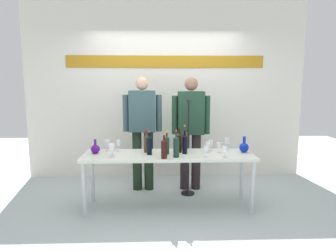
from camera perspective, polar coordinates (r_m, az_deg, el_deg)
name	(u,v)px	position (r m, az deg, el deg)	size (l,w,h in m)	color
ground_plane	(168,207)	(4.20, 0.08, -14.98)	(10.00, 10.00, 0.00)	#ABB7B7
back_wall	(165,90)	(5.23, -0.49, 6.70)	(4.72, 0.11, 3.00)	silver
display_table	(168,158)	(3.97, 0.08, -6.12)	(2.22, 0.59, 0.73)	silver
decanter_blue_left	(95,149)	(4.07, -13.51, -4.19)	(0.12, 0.12, 0.19)	#4F1286
decanter_blue_right	(244,147)	(4.15, 14.11, -3.86)	(0.13, 0.13, 0.21)	#0A27B6
presenter_left	(143,127)	(4.58, -4.81, -0.12)	(0.58, 0.22, 1.73)	black
presenter_right	(191,127)	(4.61, 4.31, -0.15)	(0.58, 0.22, 1.72)	black
wine_bottle_0	(185,143)	(3.94, 3.16, -3.30)	(0.07, 0.07, 0.32)	black
wine_bottle_1	(149,145)	(3.89, -3.52, -3.52)	(0.07, 0.07, 0.31)	black
wine_bottle_2	(164,148)	(3.70, -0.75, -4.19)	(0.07, 0.07, 0.30)	black
wine_bottle_3	(167,144)	(3.92, -0.24, -3.47)	(0.07, 0.07, 0.29)	#1A3826
wine_bottle_4	(176,146)	(3.76, 1.56, -3.79)	(0.07, 0.07, 0.34)	#112F21
wine_bottle_5	(146,143)	(4.02, -4.13, -3.13)	(0.06, 0.06, 0.31)	#45351B
wine_bottle_6	(179,142)	(4.02, 2.16, -3.08)	(0.07, 0.07, 0.32)	black
wine_bottle_7	(185,140)	(4.15, 3.16, -2.60)	(0.07, 0.07, 0.34)	#473314
wine_glass_left_0	(107,143)	(4.16, -11.36, -3.20)	(0.06, 0.06, 0.16)	white
wine_glass_left_1	(118,143)	(4.13, -9.42, -3.21)	(0.06, 0.06, 0.15)	white
wine_glass_left_2	(112,148)	(3.82, -10.55, -4.03)	(0.07, 0.07, 0.17)	white
wine_glass_left_3	(112,148)	(3.91, -10.41, -4.13)	(0.07, 0.07, 0.13)	white
wine_glass_right_0	(219,146)	(4.05, 9.58, -3.67)	(0.06, 0.06, 0.14)	white
wine_glass_right_1	(210,143)	(4.14, 8.00, -3.23)	(0.07, 0.07, 0.15)	white
wine_glass_right_2	(225,150)	(3.82, 10.65, -4.39)	(0.06, 0.06, 0.14)	white
wine_glass_right_3	(206,149)	(3.79, 7.16, -4.27)	(0.06, 0.06, 0.14)	white
wine_glass_right_4	(208,145)	(4.05, 7.47, -3.52)	(0.07, 0.07, 0.14)	white
wine_glass_right_5	(227,141)	(4.27, 11.01, -2.80)	(0.07, 0.07, 0.16)	white
microphone_stand	(188,163)	(4.49, 3.79, -7.05)	(0.20, 0.20, 1.42)	black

